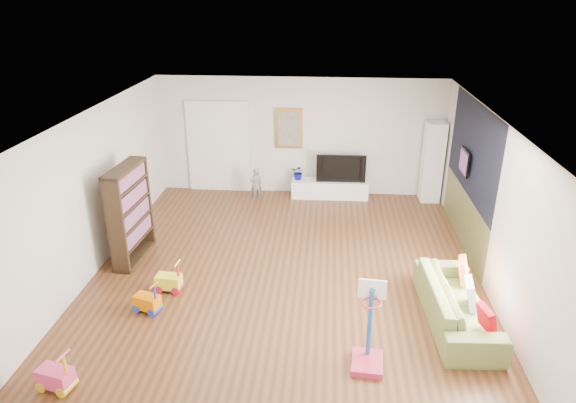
# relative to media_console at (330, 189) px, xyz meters

# --- Properties ---
(floor) EXTENTS (6.50, 7.50, 0.00)m
(floor) POSITION_rel_media_console_xyz_m (-0.72, -3.47, -0.21)
(floor) COLOR brown
(floor) RESTS_ON ground
(ceiling) EXTENTS (6.50, 7.50, 0.00)m
(ceiling) POSITION_rel_media_console_xyz_m (-0.72, -3.47, 2.49)
(ceiling) COLOR white
(ceiling) RESTS_ON ground
(wall_back) EXTENTS (6.50, 0.00, 2.70)m
(wall_back) POSITION_rel_media_console_xyz_m (-0.72, 0.28, 1.14)
(wall_back) COLOR silver
(wall_back) RESTS_ON ground
(wall_front) EXTENTS (6.50, 0.00, 2.70)m
(wall_front) POSITION_rel_media_console_xyz_m (-0.72, -7.22, 1.14)
(wall_front) COLOR white
(wall_front) RESTS_ON ground
(wall_left) EXTENTS (0.00, 7.50, 2.70)m
(wall_left) POSITION_rel_media_console_xyz_m (-3.97, -3.47, 1.14)
(wall_left) COLOR silver
(wall_left) RESTS_ON ground
(wall_right) EXTENTS (0.00, 7.50, 2.70)m
(wall_right) POSITION_rel_media_console_xyz_m (2.53, -3.47, 1.14)
(wall_right) COLOR silver
(wall_right) RESTS_ON ground
(navy_accent) EXTENTS (0.01, 3.20, 1.70)m
(navy_accent) POSITION_rel_media_console_xyz_m (2.52, -2.07, 1.64)
(navy_accent) COLOR black
(navy_accent) RESTS_ON wall_right
(olive_wainscot) EXTENTS (0.01, 3.20, 1.00)m
(olive_wainscot) POSITION_rel_media_console_xyz_m (2.52, -2.07, 0.29)
(olive_wainscot) COLOR brown
(olive_wainscot) RESTS_ON wall_right
(doorway) EXTENTS (1.45, 0.06, 2.10)m
(doorway) POSITION_rel_media_console_xyz_m (-2.62, 0.24, 0.84)
(doorway) COLOR white
(doorway) RESTS_ON ground
(painting_back) EXTENTS (0.62, 0.06, 0.92)m
(painting_back) POSITION_rel_media_console_xyz_m (-0.97, 0.24, 1.34)
(painting_back) COLOR gold
(painting_back) RESTS_ON wall_back
(artwork_right) EXTENTS (0.04, 0.56, 0.46)m
(artwork_right) POSITION_rel_media_console_xyz_m (2.45, -1.87, 1.34)
(artwork_right) COLOR #7F3F8C
(artwork_right) RESTS_ON wall_right
(media_console) EXTENTS (1.77, 0.47, 0.41)m
(media_console) POSITION_rel_media_console_xyz_m (0.00, 0.00, 0.00)
(media_console) COLOR white
(media_console) RESTS_ON ground
(tall_cabinet) EXTENTS (0.43, 0.43, 1.82)m
(tall_cabinet) POSITION_rel_media_console_xyz_m (2.27, 0.01, 0.70)
(tall_cabinet) COLOR white
(tall_cabinet) RESTS_ON ground
(bookshelf) EXTENTS (0.38, 1.20, 1.73)m
(bookshelf) POSITION_rel_media_console_xyz_m (-3.49, -3.17, 0.66)
(bookshelf) COLOR #322213
(bookshelf) RESTS_ON ground
(sofa) EXTENTS (0.93, 2.16, 0.62)m
(sofa) POSITION_rel_media_console_xyz_m (1.87, -4.65, 0.10)
(sofa) COLOR olive
(sofa) RESTS_ON ground
(basketball_hoop) EXTENTS (0.45, 0.53, 1.19)m
(basketball_hoop) POSITION_rel_media_console_xyz_m (0.53, -5.73, 0.39)
(basketball_hoop) COLOR #B32743
(basketball_hoop) RESTS_ON ground
(ride_on_yellow) EXTENTS (0.41, 0.27, 0.53)m
(ride_on_yellow) POSITION_rel_media_console_xyz_m (-2.55, -4.20, 0.06)
(ride_on_yellow) COLOR yellow
(ride_on_yellow) RESTS_ON ground
(ride_on_orange) EXTENTS (0.43, 0.33, 0.50)m
(ride_on_orange) POSITION_rel_media_console_xyz_m (-2.71, -4.78, 0.05)
(ride_on_orange) COLOR #D86F00
(ride_on_orange) RESTS_ON ground
(ride_on_pink) EXTENTS (0.46, 0.34, 0.55)m
(ride_on_pink) POSITION_rel_media_console_xyz_m (-3.27, -6.45, 0.07)
(ride_on_pink) COLOR #E73A6F
(ride_on_pink) RESTS_ON ground
(child) EXTENTS (0.33, 0.29, 0.75)m
(child) POSITION_rel_media_console_xyz_m (-1.68, -0.29, 0.17)
(child) COLOR slate
(child) RESTS_ON ground
(tv) EXTENTS (1.12, 0.17, 0.64)m
(tv) POSITION_rel_media_console_xyz_m (0.24, 0.03, 0.53)
(tv) COLOR black
(tv) RESTS_ON media_console
(vase_plant) EXTENTS (0.37, 0.34, 0.35)m
(vase_plant) POSITION_rel_media_console_xyz_m (-0.72, 0.00, 0.38)
(vase_plant) COLOR #080C7C
(vase_plant) RESTS_ON media_console
(pillow_left) EXTENTS (0.18, 0.36, 0.35)m
(pillow_left) POSITION_rel_media_console_xyz_m (2.10, -5.26, 0.28)
(pillow_left) COLOR #B9060F
(pillow_left) RESTS_ON sofa
(pillow_center) EXTENTS (0.16, 0.41, 0.40)m
(pillow_center) POSITION_rel_media_console_xyz_m (2.04, -4.66, 0.28)
(pillow_center) COLOR white
(pillow_center) RESTS_ON sofa
(pillow_right) EXTENTS (0.20, 0.39, 0.37)m
(pillow_right) POSITION_rel_media_console_xyz_m (2.08, -4.01, 0.28)
(pillow_right) COLOR #D35830
(pillow_right) RESTS_ON sofa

